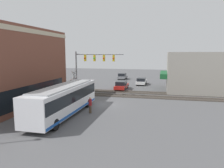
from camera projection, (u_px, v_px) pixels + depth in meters
ground_plane at (106, 104)px, 27.07m from camera, size 120.00×120.00×0.00m
shop_building at (196, 71)px, 36.88m from camera, size 10.70×10.69×6.48m
city_bus at (64, 99)px, 22.04m from camera, size 12.03×2.59×3.11m
traffic_signal_gantry at (91, 63)px, 31.50m from camera, size 0.42×7.16×6.56m
crossing_signal at (74, 81)px, 32.04m from camera, size 1.41×1.18×3.81m
rail_track_near at (116, 95)px, 32.84m from camera, size 2.60×60.00×0.15m
rail_track_far at (120, 92)px, 35.93m from camera, size 2.60×60.00×0.15m
parked_car_red at (122, 85)px, 38.22m from camera, size 4.89×1.82×1.49m
parked_car_white at (141, 81)px, 44.11m from camera, size 4.86×1.82×1.40m
parked_car_grey at (122, 76)px, 52.94m from camera, size 4.39×1.82×1.51m
pedestrian_near_bus at (90, 105)px, 23.10m from camera, size 0.34×0.34×1.73m
pedestrian_at_crossing at (79, 91)px, 31.37m from camera, size 0.34×0.34×1.72m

